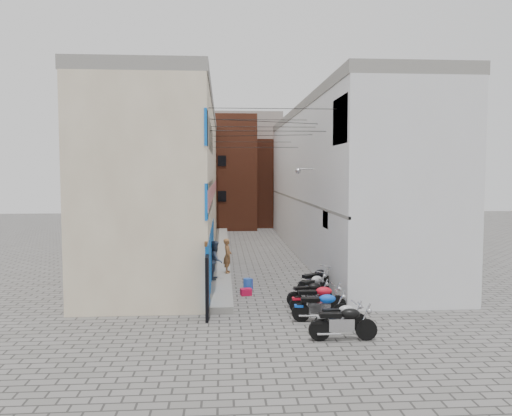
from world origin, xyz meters
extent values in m
plane|color=#5E5C59|center=(0.00, 0.00, 0.00)|extent=(90.00, 90.00, 0.00)
cube|color=gray|center=(-2.05, 13.00, 0.12)|extent=(0.90, 26.00, 0.25)
cube|color=#C4B194|center=(-5.00, 13.00, 4.25)|extent=(5.00, 26.00, 8.50)
cube|color=#CB7273|center=(-2.54, 13.00, 4.00)|extent=(0.10, 26.00, 0.80)
cube|color=blue|center=(-2.53, 4.90, 1.30)|extent=(0.12, 10.20, 2.40)
cube|color=blue|center=(-2.55, 4.90, 5.30)|extent=(0.10, 10.20, 4.00)
cube|color=gray|center=(-5.00, 13.00, 8.75)|extent=(5.10, 26.00, 0.50)
cube|color=black|center=(-2.52, -0.40, 1.10)|extent=(0.10, 1.20, 2.20)
cube|color=white|center=(5.00, 13.00, 4.25)|extent=(5.00, 26.00, 8.50)
cube|color=blue|center=(2.55, 1.50, 7.00)|extent=(0.10, 2.40, 1.80)
cube|color=white|center=(2.56, 4.00, 3.00)|extent=(0.08, 1.00, 0.70)
cylinder|color=#B2B2B7|center=(2.15, 7.00, 5.20)|extent=(0.80, 0.06, 0.06)
sphere|color=#B2B2B7|center=(1.75, 7.00, 5.10)|extent=(0.28, 0.28, 0.28)
cube|color=gray|center=(5.00, 13.00, 8.75)|extent=(5.10, 26.00, 0.50)
cube|color=gray|center=(2.54, 13.00, 3.40)|extent=(0.10, 26.00, 0.12)
cube|color=brown|center=(-2.00, 28.00, 5.00)|extent=(6.00, 6.00, 10.00)
cube|color=brown|center=(3.00, 30.00, 4.00)|extent=(5.00, 6.00, 8.00)
cube|color=gray|center=(0.00, 34.00, 5.50)|extent=(8.00, 5.00, 11.00)
cube|color=black|center=(0.00, 25.20, 1.20)|extent=(2.00, 0.30, 2.40)
cylinder|color=black|center=(0.00, 2.00, 7.50)|extent=(5.20, 0.02, 0.02)
cylinder|color=black|center=(0.00, 4.00, 6.80)|extent=(5.20, 0.02, 0.02)
cylinder|color=black|center=(0.00, 6.50, 7.20)|extent=(5.20, 0.02, 0.02)
cylinder|color=black|center=(0.00, 9.00, 7.80)|extent=(5.20, 0.02, 0.02)
cylinder|color=black|center=(0.00, 12.00, 6.50)|extent=(5.20, 0.02, 0.02)
cylinder|color=black|center=(0.00, 15.00, 7.00)|extent=(5.20, 0.02, 0.02)
cylinder|color=black|center=(0.00, 5.00, 7.30)|extent=(5.65, 2.07, 0.02)
cylinder|color=black|center=(0.00, 8.00, 6.90)|extent=(5.80, 1.58, 0.02)
imported|color=#905D34|center=(-1.75, 6.12, 1.07)|extent=(0.42, 0.62, 1.64)
imported|color=#3A4457|center=(-2.31, 4.76, 1.12)|extent=(0.76, 0.92, 1.73)
cylinder|color=blue|center=(-0.94, 3.29, 0.28)|extent=(0.46, 0.46, 0.57)
cylinder|color=blue|center=(-0.84, 3.67, 0.23)|extent=(0.35, 0.35, 0.47)
cube|color=#BA0D35|center=(-1.03, 2.71, 0.14)|extent=(0.49, 0.39, 0.28)
camera|label=1|loc=(-1.99, -17.41, 5.04)|focal=35.00mm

